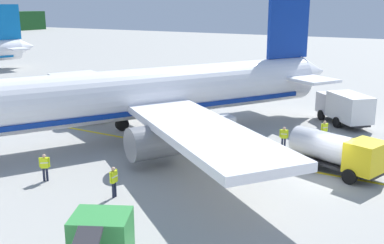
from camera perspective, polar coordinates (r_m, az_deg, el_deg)
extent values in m
cylinder|color=white|center=(34.44, -9.69, 3.19)|extent=(32.95, 21.54, 3.80)
cone|color=white|center=(44.81, 14.67, 6.05)|extent=(4.40, 4.41, 3.23)
cube|color=white|center=(27.32, 0.93, -1.01)|extent=(13.37, 15.72, 0.50)
cylinder|color=slate|center=(29.20, -4.86, -2.49)|extent=(3.87, 3.52, 2.20)
cube|color=white|center=(43.71, -11.30, 4.62)|extent=(11.00, 16.55, 0.50)
cylinder|color=slate|center=(40.84, -12.39, 2.16)|extent=(3.87, 3.52, 2.20)
cube|color=navy|center=(42.30, 11.98, 12.20)|extent=(3.97, 2.54, 6.50)
cube|color=white|center=(42.74, 11.65, 5.83)|extent=(8.03, 10.59, 0.24)
cube|color=navy|center=(34.66, -9.62, 1.50)|extent=(29.75, 19.55, 0.36)
cylinder|color=black|center=(33.34, -5.52, -2.27)|extent=(1.13, 0.86, 1.10)
cylinder|color=gray|center=(33.12, -5.55, -0.95)|extent=(0.20, 0.20, 0.50)
cylinder|color=black|center=(37.98, -8.72, -0.28)|extent=(1.13, 0.86, 1.10)
cylinder|color=gray|center=(37.79, -8.77, 0.90)|extent=(0.20, 0.20, 0.50)
cone|color=white|center=(81.08, -19.96, 8.85)|extent=(3.39, 3.41, 2.73)
cube|color=#0C66B2|center=(79.86, -21.96, 11.49)|extent=(3.64, 1.39, 5.49)
cube|color=white|center=(80.10, -21.69, 8.63)|extent=(5.19, 9.20, 0.20)
cube|color=#338C3F|center=(18.42, -11.21, -13.82)|extent=(2.58, 2.77, 1.80)
cube|color=#192333|center=(18.99, -10.59, -11.66)|extent=(0.89, 1.69, 0.94)
cube|color=silver|center=(43.21, 16.99, 2.35)|extent=(2.82, 2.83, 1.80)
cube|color=#192333|center=(43.86, 16.47, 3.04)|extent=(1.33, 1.39, 0.94)
cube|color=white|center=(40.73, 19.07, 1.76)|extent=(4.46, 4.40, 2.20)
cube|color=#262628|center=(41.73, 18.28, 0.45)|extent=(5.31, 5.16, 0.16)
cylinder|color=black|center=(42.64, 15.81, 0.83)|extent=(0.84, 0.82, 0.90)
cylinder|color=black|center=(43.75, 18.33, 0.98)|extent=(0.84, 0.82, 0.90)
cylinder|color=black|center=(40.44, 17.61, -0.04)|extent=(0.84, 0.82, 0.90)
cylinder|color=black|center=(41.60, 20.21, 0.14)|extent=(0.84, 0.82, 0.90)
cube|color=yellow|center=(28.61, 20.85, -4.07)|extent=(2.66, 2.41, 1.80)
cube|color=#192333|center=(28.14, 22.43, -3.75)|extent=(1.77, 0.67, 0.94)
cylinder|color=silver|center=(30.00, 15.94, -2.81)|extent=(2.95, 4.24, 1.80)
cube|color=#262628|center=(29.85, 17.26, -4.98)|extent=(3.35, 6.05, 0.16)
cylinder|color=black|center=(30.00, 21.17, -5.37)|extent=(0.56, 0.94, 0.90)
cylinder|color=black|center=(28.16, 19.04, -6.46)|extent=(0.56, 0.94, 0.90)
cylinder|color=black|center=(31.20, 16.93, -4.24)|extent=(0.56, 0.94, 0.90)
cylinder|color=black|center=(29.44, 14.62, -5.20)|extent=(0.56, 0.94, 0.90)
cube|color=#333338|center=(35.04, 3.88, -2.09)|extent=(2.26, 2.26, 0.30)
cube|color=#B2B7C1|center=(34.77, 3.91, -0.56)|extent=(1.98, 1.98, 1.64)
cube|color=#B2B7C1|center=(35.03, 3.55, 0.69)|extent=(1.51, 1.32, 0.54)
cylinder|color=#191E33|center=(35.77, 16.00, -1.83)|extent=(0.14, 0.14, 0.84)
cylinder|color=#191E33|center=(35.88, 16.22, -1.80)|extent=(0.14, 0.14, 0.84)
cube|color=#CCE519|center=(35.63, 16.19, -0.68)|extent=(0.48, 0.44, 0.63)
cube|color=silver|center=(35.62, 16.20, -0.64)|extent=(0.50, 0.45, 0.06)
sphere|color=tan|center=(35.52, 16.24, -0.02)|extent=(0.23, 0.23, 0.23)
cylinder|color=#CCE519|center=(35.45, 15.86, -0.68)|extent=(0.09, 0.09, 0.60)
cylinder|color=#CCE519|center=(35.79, 16.53, -0.59)|extent=(0.09, 0.09, 0.60)
cylinder|color=#191E33|center=(25.21, -9.80, -8.39)|extent=(0.14, 0.14, 0.86)
cylinder|color=#191E33|center=(25.35, -9.56, -8.26)|extent=(0.14, 0.14, 0.86)
cube|color=#CCE519|center=(25.00, -9.76, -6.74)|extent=(0.45, 0.25, 0.64)
cube|color=silver|center=(24.99, -9.76, -6.67)|extent=(0.46, 0.26, 0.06)
sphere|color=tan|center=(24.85, -9.80, -5.80)|extent=(0.23, 0.23, 0.23)
cylinder|color=#CCE519|center=(24.79, -10.13, -6.87)|extent=(0.09, 0.09, 0.61)
cylinder|color=#CCE519|center=(25.19, -9.40, -6.48)|extent=(0.09, 0.09, 0.61)
cylinder|color=#191E33|center=(28.41, -17.63, -6.24)|extent=(0.14, 0.14, 0.82)
cylinder|color=#191E33|center=(28.45, -17.99, -6.24)|extent=(0.14, 0.14, 0.82)
cube|color=#CCE519|center=(28.19, -17.92, -4.87)|extent=(0.44, 0.48, 0.62)
cube|color=silver|center=(28.18, -17.93, -4.81)|extent=(0.45, 0.50, 0.06)
sphere|color=tan|center=(28.06, -17.99, -4.06)|extent=(0.22, 0.22, 0.22)
cylinder|color=#CCE519|center=(28.13, -17.39, -4.80)|extent=(0.09, 0.09, 0.59)
cylinder|color=#CCE519|center=(28.24, -18.47, -4.82)|extent=(0.09, 0.09, 0.59)
cylinder|color=#191E33|center=(33.48, 11.18, -2.66)|extent=(0.14, 0.14, 0.83)
cylinder|color=#191E33|center=(33.48, 11.49, -2.68)|extent=(0.14, 0.14, 0.83)
cube|color=#CCE519|center=(33.28, 11.40, -1.48)|extent=(0.34, 0.49, 0.62)
cube|color=silver|center=(33.27, 11.40, -1.43)|extent=(0.36, 0.50, 0.06)
sphere|color=tan|center=(33.17, 11.44, -0.78)|extent=(0.22, 0.22, 0.22)
cylinder|color=#CCE519|center=(33.27, 10.94, -1.40)|extent=(0.09, 0.09, 0.59)
cylinder|color=#CCE519|center=(33.27, 11.87, -1.45)|extent=(0.09, 0.09, 0.59)
cube|color=yellow|center=(33.31, -1.59, -3.21)|extent=(0.30, 60.00, 0.01)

